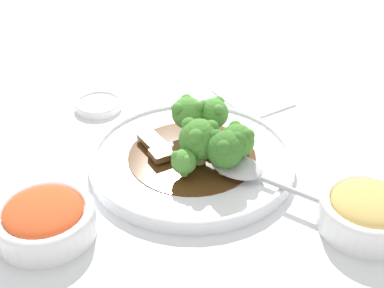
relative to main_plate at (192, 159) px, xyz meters
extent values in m
plane|color=silver|center=(0.00, 0.00, -0.01)|extent=(4.00, 4.00, 0.00)
cylinder|color=white|center=(0.00, 0.00, 0.00)|extent=(0.28, 0.28, 0.01)
torus|color=white|center=(0.00, 0.00, 0.00)|extent=(0.28, 0.28, 0.01)
cylinder|color=#4C2D14|center=(0.00, 0.00, 0.00)|extent=(0.17, 0.17, 0.00)
cube|color=brown|center=(-0.01, -0.02, 0.01)|extent=(0.03, 0.07, 0.01)
cube|color=brown|center=(-0.04, -0.04, 0.01)|extent=(0.05, 0.03, 0.01)
cube|color=#56331E|center=(0.01, 0.04, 0.01)|extent=(0.07, 0.06, 0.01)
cylinder|color=#7FA84C|center=(-0.03, 0.05, 0.02)|extent=(0.01, 0.01, 0.02)
sphere|color=#4C8E38|center=(-0.03, 0.05, 0.04)|extent=(0.04, 0.04, 0.04)
sphere|color=#4C8E38|center=(-0.02, 0.05, 0.05)|extent=(0.02, 0.02, 0.02)
sphere|color=#4C8E38|center=(-0.04, 0.06, 0.05)|extent=(0.02, 0.02, 0.02)
sphere|color=#4C8E38|center=(-0.04, 0.04, 0.05)|extent=(0.02, 0.02, 0.02)
cylinder|color=#8EB756|center=(0.04, 0.04, 0.02)|extent=(0.02, 0.02, 0.02)
sphere|color=#427F2D|center=(0.04, 0.04, 0.04)|extent=(0.05, 0.05, 0.05)
sphere|color=#427F2D|center=(0.05, 0.05, 0.05)|extent=(0.02, 0.02, 0.02)
sphere|color=#427F2D|center=(0.03, 0.05, 0.05)|extent=(0.02, 0.02, 0.02)
sphere|color=#427F2D|center=(0.04, 0.03, 0.05)|extent=(0.02, 0.02, 0.02)
cylinder|color=#8EB756|center=(0.06, 0.02, 0.02)|extent=(0.02, 0.02, 0.02)
sphere|color=#387028|center=(0.06, 0.02, 0.04)|extent=(0.05, 0.05, 0.05)
sphere|color=#387028|center=(0.06, 0.03, 0.06)|extent=(0.02, 0.02, 0.02)
sphere|color=#387028|center=(0.04, 0.01, 0.06)|extent=(0.02, 0.02, 0.02)
sphere|color=#387028|center=(0.07, 0.01, 0.06)|extent=(0.02, 0.02, 0.02)
cylinder|color=#7FA84C|center=(0.04, -0.03, 0.01)|extent=(0.01, 0.01, 0.01)
sphere|color=#4C8E38|center=(0.04, -0.03, 0.03)|extent=(0.03, 0.03, 0.03)
sphere|color=#4C8E38|center=(0.03, -0.02, 0.04)|extent=(0.01, 0.01, 0.01)
sphere|color=#4C8E38|center=(0.03, -0.04, 0.04)|extent=(0.01, 0.01, 0.01)
sphere|color=#4C8E38|center=(0.05, -0.03, 0.04)|extent=(0.01, 0.01, 0.01)
cylinder|color=#7FA84C|center=(-0.05, 0.02, 0.02)|extent=(0.01, 0.01, 0.02)
sphere|color=#4C8E38|center=(-0.05, 0.02, 0.04)|extent=(0.05, 0.05, 0.05)
sphere|color=#4C8E38|center=(-0.06, 0.02, 0.06)|extent=(0.02, 0.02, 0.02)
sphere|color=#4C8E38|center=(-0.04, 0.00, 0.06)|extent=(0.02, 0.02, 0.02)
sphere|color=#4C8E38|center=(-0.04, 0.03, 0.06)|extent=(0.02, 0.02, 0.02)
cylinder|color=#8EB756|center=(0.02, 0.00, 0.02)|extent=(0.02, 0.02, 0.02)
sphere|color=#427F2D|center=(0.02, 0.00, 0.04)|extent=(0.05, 0.05, 0.05)
sphere|color=#427F2D|center=(0.01, -0.01, 0.06)|extent=(0.02, 0.02, 0.02)
sphere|color=#427F2D|center=(0.03, -0.01, 0.06)|extent=(0.02, 0.02, 0.02)
sphere|color=#427F2D|center=(0.02, 0.02, 0.06)|extent=(0.02, 0.02, 0.02)
ellipsoid|color=#B7B7BC|center=(0.06, 0.03, 0.02)|extent=(0.09, 0.08, 0.01)
cylinder|color=#B7B7BC|center=(0.16, 0.09, 0.01)|extent=(0.14, 0.08, 0.01)
cylinder|color=white|center=(0.04, -0.21, -0.01)|extent=(0.06, 0.06, 0.01)
cylinder|color=white|center=(0.04, -0.21, 0.01)|extent=(0.12, 0.12, 0.03)
torus|color=white|center=(0.04, -0.21, 0.02)|extent=(0.12, 0.12, 0.01)
ellipsoid|color=#D14C23|center=(0.04, -0.21, 0.02)|extent=(0.09, 0.09, 0.02)
cylinder|color=white|center=(0.20, 0.13, -0.01)|extent=(0.06, 0.06, 0.01)
cylinder|color=white|center=(0.20, 0.13, 0.01)|extent=(0.11, 0.11, 0.03)
torus|color=white|center=(0.20, 0.13, 0.02)|extent=(0.11, 0.11, 0.01)
ellipsoid|color=tan|center=(0.20, 0.13, 0.03)|extent=(0.09, 0.09, 0.02)
cylinder|color=white|center=(-0.20, -0.06, -0.01)|extent=(0.07, 0.07, 0.01)
torus|color=white|center=(-0.20, -0.06, 0.00)|extent=(0.07, 0.07, 0.01)
cube|color=white|center=(-0.12, 0.17, -0.01)|extent=(0.12, 0.10, 0.01)
camera|label=1|loc=(0.52, -0.27, 0.42)|focal=50.00mm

